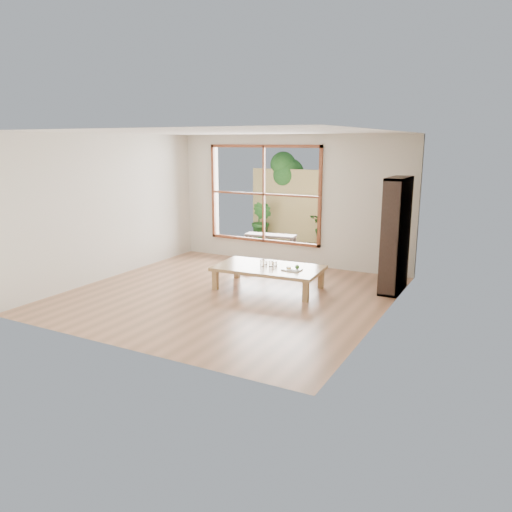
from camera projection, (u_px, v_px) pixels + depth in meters
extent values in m
plane|color=#AB7755|center=(229.00, 294.00, 8.23)|extent=(5.00, 5.00, 0.00)
cube|color=#A37B4F|center=(269.00, 268.00, 8.45)|extent=(1.85, 1.13, 0.06)
cube|color=#A37B4F|center=(215.00, 280.00, 8.44)|extent=(0.10, 0.10, 0.33)
cube|color=#A37B4F|center=(237.00, 269.00, 9.18)|extent=(0.10, 0.10, 0.33)
cube|color=#A37B4F|center=(306.00, 291.00, 7.81)|extent=(0.10, 0.10, 0.33)
cube|color=#A37B4F|center=(321.00, 279.00, 8.54)|extent=(0.10, 0.10, 0.33)
cube|color=white|center=(249.00, 269.00, 9.69)|extent=(0.61, 0.61, 0.07)
cube|color=#2F1F1A|center=(396.00, 235.00, 8.22)|extent=(0.30, 0.86, 1.90)
cylinder|color=silver|center=(262.00, 263.00, 8.45)|extent=(0.07, 0.07, 0.12)
cylinder|color=silver|center=(271.00, 263.00, 8.44)|extent=(0.08, 0.08, 0.11)
cylinder|color=silver|center=(275.00, 264.00, 8.48)|extent=(0.07, 0.07, 0.08)
cylinder|color=silver|center=(265.00, 262.00, 8.58)|extent=(0.06, 0.06, 0.08)
cube|color=white|center=(292.00, 270.00, 8.21)|extent=(0.31, 0.23, 0.02)
sphere|color=#3F722D|center=(297.00, 267.00, 8.20)|extent=(0.07, 0.07, 0.07)
cube|color=gold|center=(289.00, 269.00, 8.18)|extent=(0.06, 0.05, 0.03)
cube|color=beige|center=(289.00, 267.00, 8.26)|extent=(0.07, 0.06, 0.02)
cylinder|color=silver|center=(292.00, 270.00, 8.13)|extent=(0.17, 0.02, 0.01)
cube|color=#322A24|center=(286.00, 250.00, 11.56)|extent=(2.80, 2.00, 0.05)
cube|color=#2F1F1A|center=(271.00, 235.00, 11.39)|extent=(1.19, 0.48, 0.05)
cube|color=#2F1F1A|center=(247.00, 243.00, 11.50)|extent=(0.07, 0.07, 0.32)
cube|color=#2F1F1A|center=(251.00, 241.00, 11.74)|extent=(0.07, 0.07, 0.32)
cube|color=#2F1F1A|center=(291.00, 246.00, 11.13)|extent=(0.07, 0.07, 0.32)
cube|color=#2F1F1A|center=(295.00, 244.00, 11.36)|extent=(0.07, 0.07, 0.32)
cube|color=tan|center=(304.00, 207.00, 12.22)|extent=(2.80, 0.06, 1.80)
imported|color=#2B5C22|center=(329.00, 226.00, 11.84)|extent=(0.91, 0.81, 0.93)
imported|color=#2B5C22|center=(262.00, 221.00, 12.45)|extent=(0.66, 0.59, 1.00)
cylinder|color=#4C3D2D|center=(283.00, 208.00, 12.82)|extent=(0.14, 0.14, 1.60)
sphere|color=#2B5C22|center=(288.00, 174.00, 12.58)|extent=(0.84, 0.84, 0.84)
sphere|color=#2B5C22|center=(279.00, 182.00, 12.82)|extent=(0.70, 0.70, 0.70)
sphere|color=#2B5C22|center=(283.00, 164.00, 12.48)|extent=(0.64, 0.64, 0.64)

